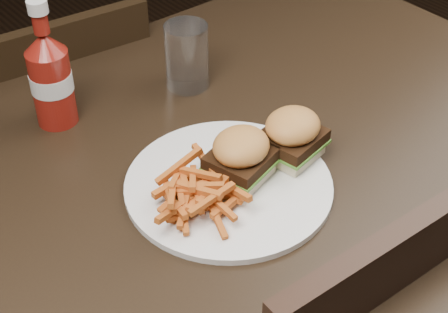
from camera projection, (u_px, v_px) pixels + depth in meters
dining_table at (223, 162)px, 1.03m from camera, size 1.20×0.80×0.04m
chair_far at (52, 152)px, 1.53m from camera, size 0.40×0.40×0.03m
plate at (229, 185)px, 0.95m from camera, size 0.29×0.29×0.01m
sandwich_half_a at (241, 171)px, 0.95m from camera, size 0.09×0.09×0.02m
sandwich_half_b at (291, 150)px, 0.99m from camera, size 0.09×0.08×0.02m
fries_pile at (202, 191)px, 0.90m from camera, size 0.12×0.12×0.05m
ketchup_bottle at (53, 88)px, 1.04m from camera, size 0.08×0.08×0.13m
tumbler at (187, 56)px, 1.13m from camera, size 0.07×0.07×0.11m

